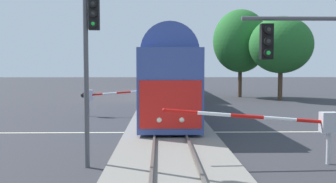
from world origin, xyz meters
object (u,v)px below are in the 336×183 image
Objects in this scene: crossing_gate_near at (307,122)px; traffic_signal_median at (90,50)px; oak_far_right at (281,45)px; elm_centre_background at (240,41)px; crossing_gate_far at (97,95)px; commuter_train at (165,73)px.

crossing_gate_near is 7.74m from traffic_signal_median.
traffic_signal_median is 0.69× the size of oak_far_right.
elm_centre_background is at bearing 69.46° from traffic_signal_median.
crossing_gate_near is 0.64× the size of elm_centre_background.
crossing_gate_near is 16.14m from crossing_gate_far.
commuter_train is 7.24× the size of traffic_signal_median.
traffic_signal_median is 32.11m from elm_centre_background.
crossing_gate_far is 0.55× the size of elm_centre_background.
elm_centre_background reaches higher than commuter_train.
elm_centre_background is at bearing 36.09° from commuter_train.
traffic_signal_median is at bearing -177.74° from crossing_gate_near.
commuter_train is 11.05m from elm_centre_background.
traffic_signal_median is at bearing -96.61° from commuter_train.
oak_far_right is 5.41m from elm_centre_background.
elm_centre_background reaches higher than crossing_gate_far.
oak_far_right is at bearing 8.97° from commuter_train.
elm_centre_background reaches higher than crossing_gate_near.
crossing_gate_far is at bearing -114.73° from commuter_train.
crossing_gate_far is at bearing -128.69° from elm_centre_background.
commuter_train is 5.03× the size of oak_far_right.
crossing_gate_near is (4.57, -23.52, -1.34)m from commuter_train.
commuter_train reaches higher than crossing_gate_far.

